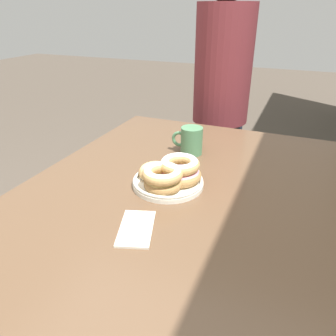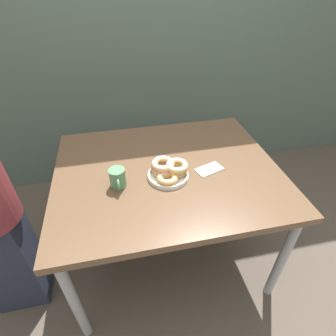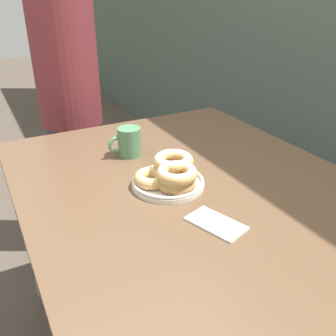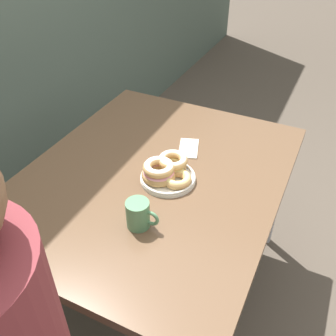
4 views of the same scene
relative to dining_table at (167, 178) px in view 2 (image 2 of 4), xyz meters
The scene contains 6 objects.
ground_plane 0.69m from the dining_table, 90.00° to the right, with size 14.00×14.00×0.00m, color #4C4238.
wall_back 1.17m from the dining_table, 90.00° to the left, with size 8.00×0.05×2.60m.
dining_table is the anchor object (origin of this frame).
donut_plate 0.12m from the dining_table, 96.97° to the right, with size 0.23×0.23×0.09m.
coffee_mug 0.31m from the dining_table, 162.35° to the right, with size 0.08×0.12×0.10m.
napkin 0.24m from the dining_table, 14.28° to the right, with size 0.17×0.12×0.01m.
Camera 2 is at (-0.24, -0.99, 1.63)m, focal length 28.00 mm.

